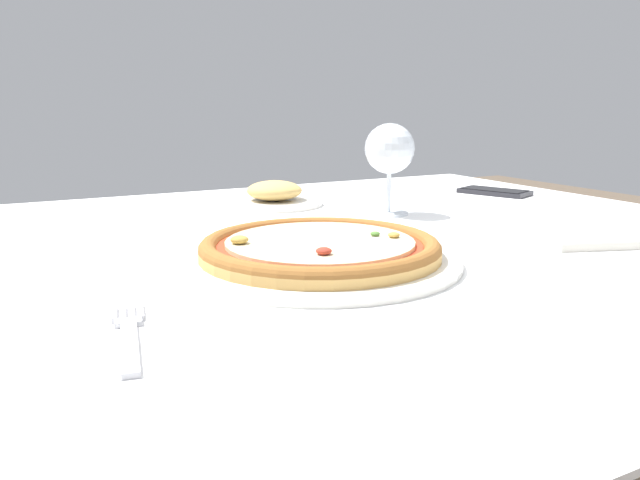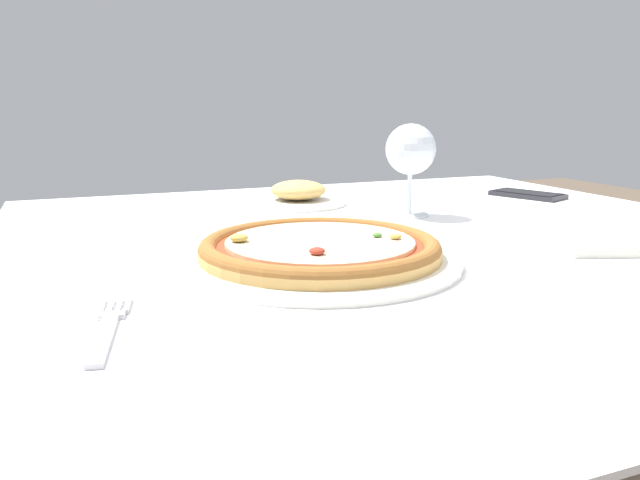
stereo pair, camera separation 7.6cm
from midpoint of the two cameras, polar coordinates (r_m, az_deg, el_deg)
name	(u,v)px [view 1 (the left image)]	position (r m, az deg, el deg)	size (l,w,h in m)	color
dining_table	(391,284)	(0.96, 4.30, -4.06)	(1.16, 1.15, 0.71)	brown
pizza_plate	(320,251)	(0.76, -2.86, -1.01)	(0.35, 0.35, 0.04)	white
fork	(129,333)	(0.57, -20.80, -8.04)	(0.05, 0.17, 0.00)	silver
wine_glass_far_left	(390,151)	(1.09, 4.39, 8.14)	(0.09, 0.09, 0.16)	silver
cell_phone	(494,192)	(1.38, 14.16, 4.30)	(0.12, 0.16, 0.01)	#232328
side_plate	(275,196)	(1.20, -6.00, 4.02)	(0.18, 0.18, 0.05)	white
napkin_folded	(591,238)	(0.95, 21.45, 0.16)	(0.18, 0.15, 0.01)	silver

